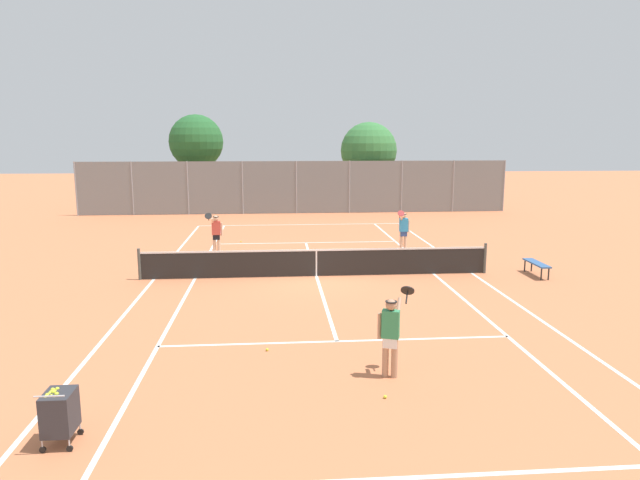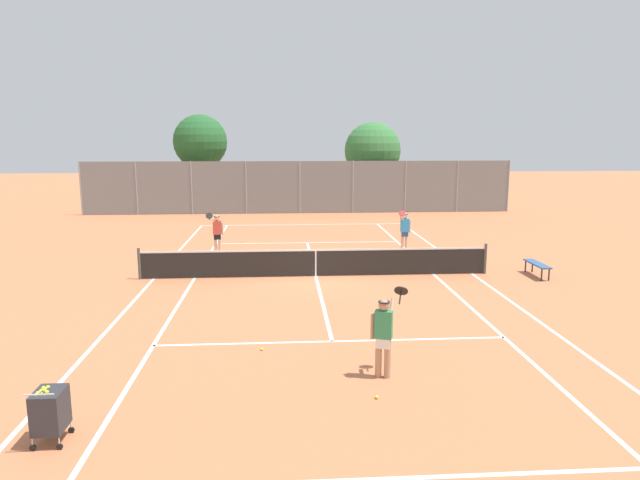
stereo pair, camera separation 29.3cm
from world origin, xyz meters
name	(u,v)px [view 2 (the right image)]	position (x,y,z in m)	size (l,w,h in m)	color
ground_plane	(316,276)	(0.00, 0.00, 0.00)	(120.00, 120.00, 0.00)	#C67047
court_line_markings	(316,276)	(0.00, 0.00, 0.00)	(11.10, 23.90, 0.01)	silver
tennis_net	(316,262)	(0.00, 0.00, 0.51)	(12.00, 0.10, 1.07)	#474C47
ball_cart	(50,410)	(-4.78, -10.56, 0.53)	(0.50, 0.63, 0.96)	#2D2D33
player_near_side	(384,332)	(0.83, -8.46, 0.93)	(0.83, 0.69, 1.77)	tan
player_far_left	(217,232)	(-3.78, 4.06, 0.93)	(0.64, 0.75, 1.77)	beige
player_far_right	(405,229)	(4.00, 4.24, 0.93)	(0.65, 0.75, 1.77)	beige
loose_tennis_ball_0	(377,397)	(0.55, -9.42, 0.03)	(0.07, 0.07, 0.07)	#D1DB33
loose_tennis_ball_1	(243,241)	(-2.95, 6.77, 0.03)	(0.07, 0.07, 0.07)	#D1DB33
loose_tennis_ball_2	(262,349)	(-1.62, -6.88, 0.03)	(0.07, 0.07, 0.07)	#D1DB33
loose_tennis_ball_3	(230,251)	(-3.33, 4.53, 0.03)	(0.07, 0.07, 0.07)	#D1DB33
courtside_bench	(537,265)	(7.60, -0.51, 0.41)	(0.36, 1.50, 0.47)	#33598C
back_fence	(300,187)	(0.00, 16.71, 1.65)	(26.94, 0.08, 3.30)	gray
tree_behind_left	(199,143)	(-6.50, 19.24, 4.36)	(3.52, 3.52, 6.22)	brown
tree_behind_right	(373,152)	(5.08, 19.44, 3.76)	(3.78, 3.78, 5.76)	brown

